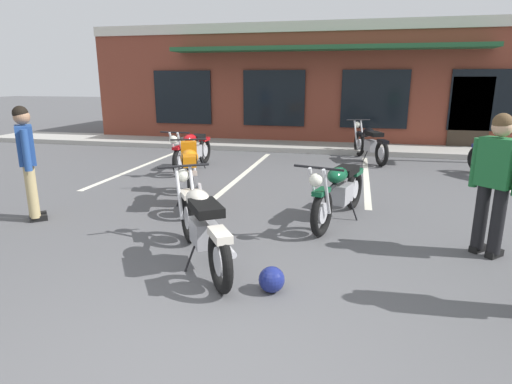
# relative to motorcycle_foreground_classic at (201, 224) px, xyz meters

# --- Properties ---
(ground_plane) EXTENTS (80.00, 80.00, 0.00)m
(ground_plane) POSITION_rel_motorcycle_foreground_classic_xyz_m (0.58, 1.36, -0.46)
(ground_plane) COLOR #515154
(sidewalk_kerb) EXTENTS (22.00, 1.80, 0.14)m
(sidewalk_kerb) POSITION_rel_motorcycle_foreground_classic_xyz_m (0.58, 8.50, -0.39)
(sidewalk_kerb) COLOR #A8A59E
(sidewalk_kerb) RESTS_ON ground_plane
(brick_storefront_building) EXTENTS (15.22, 7.02, 3.70)m
(brick_storefront_building) POSITION_rel_motorcycle_foreground_classic_xyz_m (0.58, 12.23, 1.39)
(brick_storefront_building) COLOR brown
(brick_storefront_building) RESTS_ON ground_plane
(painted_stall_lines) EXTENTS (8.00, 4.80, 0.01)m
(painted_stall_lines) POSITION_rel_motorcycle_foreground_classic_xyz_m (0.58, 4.90, -0.46)
(painted_stall_lines) COLOR silver
(painted_stall_lines) RESTS_ON ground_plane
(motorcycle_foreground_classic) EXTENTS (1.41, 1.83, 0.98)m
(motorcycle_foreground_classic) POSITION_rel_motorcycle_foreground_classic_xyz_m (0.00, 0.00, 0.00)
(motorcycle_foreground_classic) COLOR black
(motorcycle_foreground_classic) RESTS_ON ground_plane
(motorcycle_red_sportbike) EXTENTS (1.10, 2.00, 0.98)m
(motorcycle_red_sportbike) POSITION_rel_motorcycle_foreground_classic_xyz_m (-1.06, 2.33, 0.07)
(motorcycle_red_sportbike) COLOR black
(motorcycle_red_sportbike) RESTS_ON ground_plane
(motorcycle_black_cruiser) EXTENTS (0.66, 2.11, 0.98)m
(motorcycle_black_cruiser) POSITION_rel_motorcycle_foreground_classic_xyz_m (-2.02, 4.88, 0.00)
(motorcycle_black_cruiser) COLOR black
(motorcycle_black_cruiser) RESTS_ON ground_plane
(motorcycle_silver_naked) EXTENTS (1.45, 1.81, 0.98)m
(motorcycle_silver_naked) POSITION_rel_motorcycle_foreground_classic_xyz_m (4.76, 5.32, 0.00)
(motorcycle_silver_naked) COLOR black
(motorcycle_silver_naked) RESTS_ON ground_plane
(motorcycle_blue_standard) EXTENTS (1.06, 2.01, 0.98)m
(motorcycle_blue_standard) POSITION_rel_motorcycle_foreground_classic_xyz_m (1.99, 6.93, 0.00)
(motorcycle_blue_standard) COLOR black
(motorcycle_blue_standard) RESTS_ON ground_plane
(motorcycle_green_cafe_racer) EXTENTS (0.91, 2.06, 0.98)m
(motorcycle_green_cafe_racer) POSITION_rel_motorcycle_foreground_classic_xyz_m (1.44, 1.84, 0.00)
(motorcycle_green_cafe_racer) COLOR black
(motorcycle_green_cafe_racer) RESTS_ON ground_plane
(person_in_black_shirt) EXTENTS (0.50, 0.49, 1.68)m
(person_in_black_shirt) POSITION_rel_motorcycle_foreground_classic_xyz_m (3.21, 0.97, 0.49)
(person_in_black_shirt) COLOR black
(person_in_black_shirt) RESTS_ON ground_plane
(person_in_shorts_foreground) EXTENTS (0.47, 0.52, 1.68)m
(person_in_shorts_foreground) POSITION_rel_motorcycle_foreground_classic_xyz_m (-2.97, 0.89, 0.49)
(person_in_shorts_foreground) COLOR black
(person_in_shorts_foreground) RESTS_ON ground_plane
(helmet_on_pavement) EXTENTS (0.26, 0.26, 0.26)m
(helmet_on_pavement) POSITION_rel_motorcycle_foreground_classic_xyz_m (0.91, -0.51, -0.33)
(helmet_on_pavement) COLOR navy
(helmet_on_pavement) RESTS_ON ground_plane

